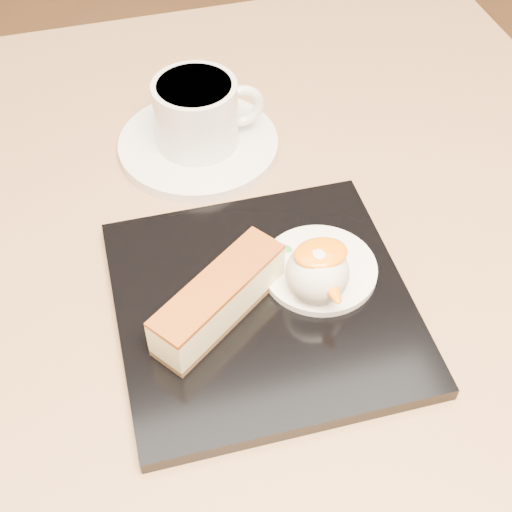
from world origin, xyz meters
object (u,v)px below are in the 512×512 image
object	(u,v)px
coffee_cup	(198,112)
dessert_plate	(263,304)
table	(223,370)
ice_cream_scoop	(317,273)
cheesecake	(219,299)
saucer	(198,145)

from	to	relation	value
coffee_cup	dessert_plate	bearing A→B (deg)	-88.03
table	coffee_cup	xyz separation A→B (m)	(0.02, 0.15, 0.20)
ice_cream_scoop	dessert_plate	bearing A→B (deg)	172.87
ice_cream_scoop	coffee_cup	bearing A→B (deg)	102.09
cheesecake	coffee_cup	world-z (taller)	coffee_cup
dessert_plate	ice_cream_scoop	bearing A→B (deg)	-7.13
dessert_plate	saucer	bearing A→B (deg)	91.68
dessert_plate	ice_cream_scoop	size ratio (longest dim) A/B	4.62
dessert_plate	table	bearing A→B (deg)	115.27
ice_cream_scoop	coffee_cup	size ratio (longest dim) A/B	0.47
dessert_plate	coffee_cup	bearing A→B (deg)	91.12
dessert_plate	ice_cream_scoop	distance (m)	0.05
ice_cream_scoop	table	bearing A→B (deg)	138.47
table	cheesecake	distance (m)	0.19
ice_cream_scoop	cheesecake	bearing A→B (deg)	-180.00
cheesecake	ice_cream_scoop	bearing A→B (deg)	-35.70
cheesecake	saucer	distance (m)	0.21
coffee_cup	cheesecake	bearing A→B (deg)	-97.77
dessert_plate	saucer	size ratio (longest dim) A/B	1.47
table	coffee_cup	world-z (taller)	coffee_cup
coffee_cup	saucer	bearing A→B (deg)	180.00
table	dessert_plate	world-z (taller)	dessert_plate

